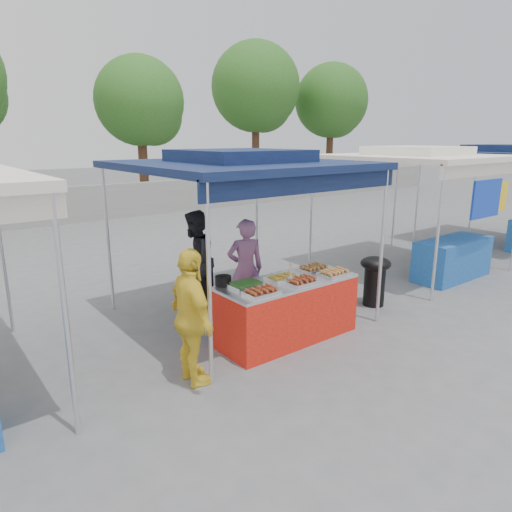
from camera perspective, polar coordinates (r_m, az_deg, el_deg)
ground_plane at (r=6.62m, az=3.24°, el=-9.88°), size 80.00×80.00×0.00m
back_wall at (r=16.17m, az=-23.41°, el=5.76°), size 40.00×0.25×1.20m
main_canopy at (r=6.79m, az=-1.95°, el=11.47°), size 3.20×3.20×2.57m
neighbor_stall_right at (r=9.97m, az=21.14°, el=7.04°), size 3.20×3.20×2.57m
tree_2 at (r=18.96m, az=-13.97°, el=17.82°), size 3.44×3.37×5.79m
tree_3 at (r=22.88m, az=0.18°, el=19.90°), size 4.14×4.14×7.12m
tree_4 at (r=25.65m, az=9.54°, el=18.22°), size 3.81×3.80×6.54m
vendor_table at (r=6.38m, az=3.89°, el=-6.69°), size 2.00×0.80×0.85m
food_tray_fl at (r=5.66m, az=0.68°, el=-4.52°), size 0.42×0.30×0.07m
food_tray_fm at (r=6.09m, az=5.72°, el=-3.21°), size 0.42×0.30×0.07m
food_tray_fr at (r=6.52m, az=9.72°, el=-2.15°), size 0.42×0.30×0.07m
food_tray_bl at (r=5.93m, az=-1.26°, el=-3.62°), size 0.42×0.30×0.07m
food_tray_bm at (r=6.25m, az=3.31°, el=-2.70°), size 0.42×0.30×0.07m
food_tray_br at (r=6.71m, az=7.20°, el=-1.58°), size 0.42×0.30×0.07m
cooking_pot at (r=6.02m, az=-4.12°, el=-3.09°), size 0.21×0.21×0.12m
skewer_cup at (r=6.06m, az=4.26°, el=-3.07°), size 0.09×0.09×0.11m
wok_burner at (r=7.84m, az=14.64°, el=-2.50°), size 0.50×0.50×0.84m
crate_left at (r=6.70m, az=-3.85°, el=-8.13°), size 0.51×0.36×0.31m
crate_right at (r=7.14m, az=2.87°, el=-6.59°), size 0.54×0.38×0.32m
crate_stacked at (r=7.03m, az=2.90°, el=-4.16°), size 0.52×0.37×0.31m
vendor_woman at (r=7.00m, az=-1.33°, el=-1.65°), size 0.67×0.56×1.56m
helper_man at (r=7.45m, az=-7.57°, el=-0.54°), size 1.00×0.98×1.62m
customer_person at (r=5.16m, az=-8.04°, el=-7.68°), size 0.48×0.96×1.59m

